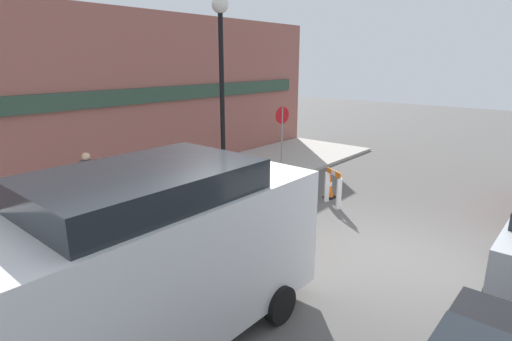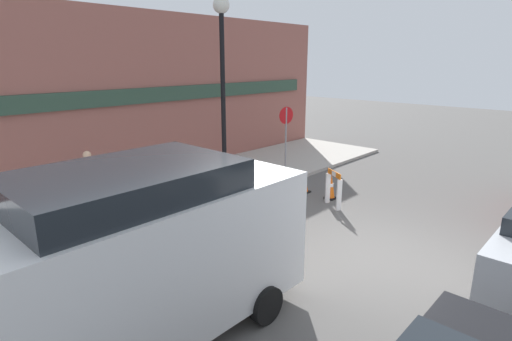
# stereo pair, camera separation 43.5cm
# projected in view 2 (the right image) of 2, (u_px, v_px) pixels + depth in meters

# --- Properties ---
(ground_plane) EXTENTS (60.00, 60.00, 0.00)m
(ground_plane) POSITION_uv_depth(u_px,v_px,m) (380.00, 254.00, 8.36)
(ground_plane) COLOR #565451
(sidewalk_slab) EXTENTS (18.00, 3.99, 0.11)m
(sidewalk_slab) POSITION_uv_depth(u_px,v_px,m) (188.00, 187.00, 12.60)
(sidewalk_slab) COLOR #ADA89E
(sidewalk_slab) RESTS_ON ground_plane
(storefront_facade) EXTENTS (18.00, 0.22, 5.50)m
(storefront_facade) POSITION_uv_depth(u_px,v_px,m) (145.00, 97.00, 13.23)
(storefront_facade) COLOR #93564C
(storefront_facade) RESTS_ON ground_plane
(streetlamp_post) EXTENTS (0.44, 0.44, 5.42)m
(streetlamp_post) POSITION_uv_depth(u_px,v_px,m) (223.00, 73.00, 10.86)
(streetlamp_post) COLOR black
(streetlamp_post) RESTS_ON sidewalk_slab
(stop_sign) EXTENTS (0.59, 0.14, 2.26)m
(stop_sign) POSITION_uv_depth(u_px,v_px,m) (286.00, 128.00, 13.95)
(stop_sign) COLOR gray
(stop_sign) RESTS_ON sidewalk_slab
(barricade_0) EXTENTS (0.29, 0.79, 1.07)m
(barricade_0) POSITION_uv_depth(u_px,v_px,m) (208.00, 200.00, 9.90)
(barricade_0) COLOR white
(barricade_0) RESTS_ON ground_plane
(barricade_1) EXTENTS (0.47, 0.68, 1.02)m
(barricade_1) POSITION_uv_depth(u_px,v_px,m) (333.00, 188.00, 10.96)
(barricade_1) COLOR white
(barricade_1) RESTS_ON ground_plane
(traffic_cone_0) EXTENTS (0.30, 0.30, 0.73)m
(traffic_cone_0) POSITION_uv_depth(u_px,v_px,m) (331.00, 187.00, 11.62)
(traffic_cone_0) COLOR black
(traffic_cone_0) RESTS_ON ground_plane
(traffic_cone_1) EXTENTS (0.30, 0.30, 0.56)m
(traffic_cone_1) POSITION_uv_depth(u_px,v_px,m) (305.00, 184.00, 12.20)
(traffic_cone_1) COLOR black
(traffic_cone_1) RESTS_ON ground_plane
(traffic_cone_2) EXTENTS (0.30, 0.30, 0.69)m
(traffic_cone_2) POSITION_uv_depth(u_px,v_px,m) (278.00, 226.00, 8.94)
(traffic_cone_2) COLOR black
(traffic_cone_2) RESTS_ON ground_plane
(traffic_cone_3) EXTENTS (0.30, 0.30, 0.49)m
(traffic_cone_3) POSITION_uv_depth(u_px,v_px,m) (253.00, 190.00, 11.73)
(traffic_cone_3) COLOR black
(traffic_cone_3) RESTS_ON ground_plane
(traffic_cone_4) EXTENTS (0.30, 0.30, 0.55)m
(traffic_cone_4) POSITION_uv_depth(u_px,v_px,m) (278.00, 181.00, 12.53)
(traffic_cone_4) COLOR black
(traffic_cone_4) RESTS_ON ground_plane
(traffic_cone_5) EXTENTS (0.30, 0.30, 0.59)m
(traffic_cone_5) POSITION_uv_depth(u_px,v_px,m) (290.00, 181.00, 12.47)
(traffic_cone_5) COLOR black
(traffic_cone_5) RESTS_ON ground_plane
(person_worker) EXTENTS (0.48, 0.48, 1.76)m
(person_worker) POSITION_uv_depth(u_px,v_px,m) (257.00, 206.00, 8.43)
(person_worker) COLOR #33333D
(person_worker) RESTS_ON ground_plane
(person_pedestrian) EXTENTS (0.43, 0.43, 1.67)m
(person_pedestrian) POSITION_uv_depth(u_px,v_px,m) (90.00, 181.00, 9.95)
(person_pedestrian) COLOR #33333D
(person_pedestrian) RESTS_ON sidewalk_slab
(work_van) EXTENTS (5.10, 2.14, 2.63)m
(work_van) POSITION_uv_depth(u_px,v_px,m) (134.00, 254.00, 5.35)
(work_van) COLOR white
(work_van) RESTS_ON ground_plane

